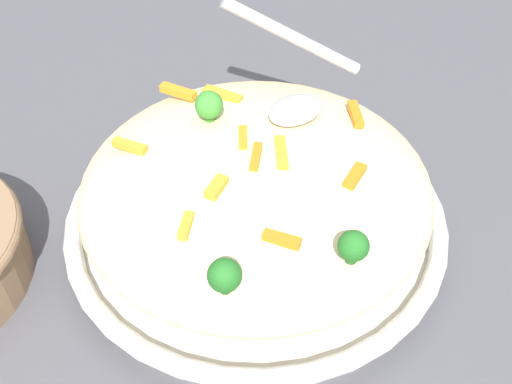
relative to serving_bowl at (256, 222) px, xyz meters
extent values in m
plane|color=#4C4C51|center=(0.00, 0.00, -0.02)|extent=(2.40, 2.40, 0.00)
cylinder|color=white|center=(0.00, 0.00, -0.01)|extent=(0.33, 0.33, 0.02)
torus|color=white|center=(0.00, 0.00, 0.01)|extent=(0.36, 0.36, 0.02)
torus|color=black|center=(0.00, 0.00, 0.01)|extent=(0.36, 0.36, 0.00)
ellipsoid|color=beige|center=(0.00, 0.00, 0.05)|extent=(0.32, 0.32, 0.07)
cube|color=orange|center=(0.01, 0.03, 0.08)|extent=(0.02, 0.03, 0.01)
cube|color=orange|center=(0.02, -0.01, 0.08)|extent=(0.03, 0.04, 0.01)
cube|color=orange|center=(0.00, 0.00, 0.08)|extent=(0.03, 0.03, 0.01)
cube|color=orange|center=(0.03, 0.10, 0.08)|extent=(0.03, 0.04, 0.01)
cube|color=orange|center=(0.06, -0.07, 0.08)|extent=(0.03, 0.02, 0.01)
cube|color=orange|center=(-0.04, -0.09, 0.08)|extent=(0.02, 0.03, 0.01)
cube|color=orange|center=(0.00, 0.13, 0.08)|extent=(0.03, 0.04, 0.01)
cube|color=orange|center=(-0.08, 0.09, 0.08)|extent=(0.02, 0.03, 0.01)
cube|color=orange|center=(-0.09, -0.03, 0.08)|extent=(0.02, 0.02, 0.01)
cube|color=orange|center=(-0.05, -0.01, 0.08)|extent=(0.03, 0.02, 0.01)
cube|color=orange|center=(0.12, 0.00, 0.08)|extent=(0.03, 0.04, 0.01)
cylinder|color=#205B1C|center=(-0.01, -0.13, 0.08)|extent=(0.01, 0.01, 0.01)
sphere|color=#236B23|center=(-0.01, -0.13, 0.09)|extent=(0.02, 0.02, 0.02)
cylinder|color=#205B1C|center=(-0.10, -0.10, 0.08)|extent=(0.01, 0.01, 0.01)
sphere|color=#236B23|center=(-0.10, -0.10, 0.09)|extent=(0.03, 0.03, 0.03)
cylinder|color=#377928|center=(0.00, 0.07, 0.08)|extent=(0.01, 0.01, 0.01)
sphere|color=#3D8E33|center=(0.00, 0.07, 0.10)|extent=(0.03, 0.03, 0.03)
ellipsoid|color=#B7B7BC|center=(0.07, 0.03, 0.09)|extent=(0.06, 0.04, 0.02)
cylinder|color=#B7B7BC|center=(0.11, 0.08, 0.12)|extent=(0.12, 0.09, 0.09)
camera|label=1|loc=(-0.25, -0.34, 0.45)|focal=44.82mm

